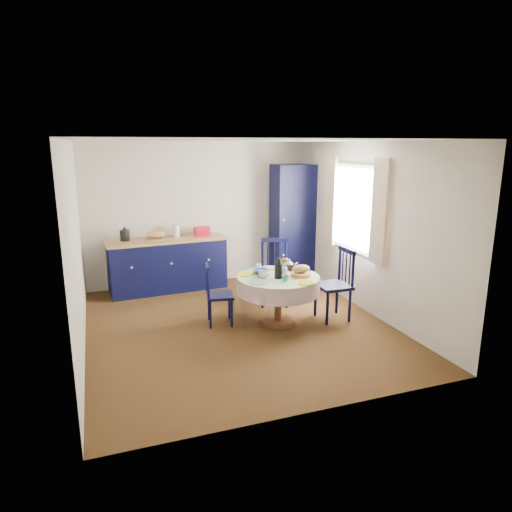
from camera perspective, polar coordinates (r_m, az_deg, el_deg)
The scene contains 17 objects.
floor at distance 6.42m, azimuth -2.26°, elevation -8.67°, with size 4.50×4.50×0.00m, color black.
ceiling at distance 5.93m, azimuth -2.49°, elevation 14.25°, with size 4.50×4.50×0.00m, color white.
wall_back at distance 8.20m, azimuth -7.08°, elevation 5.26°, with size 4.00×0.02×2.50m, color beige.
wall_left at distance 5.80m, azimuth -21.59°, elevation 0.85°, with size 0.02×4.50×2.50m, color beige.
wall_right at distance 6.90m, azimuth 13.71°, elevation 3.37°, with size 0.02×4.50×2.50m, color beige.
window at distance 7.09m, azimuth 12.19°, elevation 5.96°, with size 0.10×1.74×1.45m.
kitchen_counter at distance 7.96m, azimuth -10.99°, elevation -0.93°, with size 2.05×0.76×1.14m.
pantry_cabinet at distance 8.41m, azimuth 4.64°, elevation 4.16°, with size 0.74×0.55×2.10m.
dining_table at distance 6.31m, azimuth 2.87°, elevation -3.56°, with size 1.14×1.14×0.97m.
chair_left at distance 6.36m, azimuth -4.89°, elevation -4.75°, with size 0.43×0.44×0.86m.
chair_far at distance 7.14m, azimuth 2.31°, elevation -1.94°, with size 0.58×0.57×1.02m.
chair_right at distance 6.60m, azimuth 9.96°, elevation -3.42°, with size 0.45×0.47×1.03m.
mug_a at distance 6.20m, azimuth 0.91°, elevation -2.26°, with size 0.13×0.13×0.10m, color silver.
mug_b at distance 6.04m, azimuth 3.66°, elevation -2.80°, with size 0.09×0.09×0.09m, color #2D7C79.
mug_c at distance 6.54m, azimuth 4.40°, elevation -1.43°, with size 0.13×0.13×0.10m, color black.
mug_d at distance 6.59m, azimuth 0.31°, elevation -1.38°, with size 0.09×0.09×0.08m, color silver.
cobalt_bowl at distance 6.41m, azimuth 0.57°, elevation -1.94°, with size 0.22×0.22×0.05m, color navy.
Camera 1 is at (-1.76, -5.67, 2.45)m, focal length 32.00 mm.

